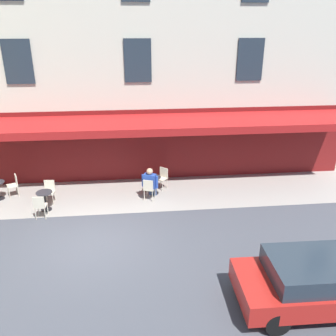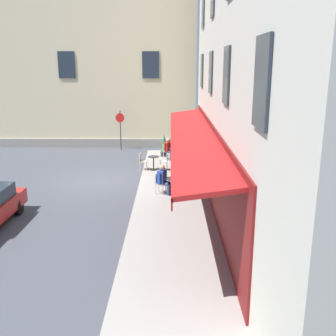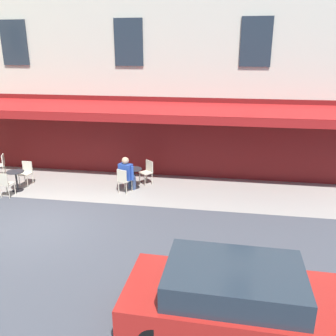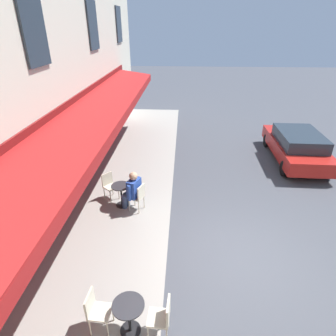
{
  "view_description": "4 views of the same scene",
  "coord_description": "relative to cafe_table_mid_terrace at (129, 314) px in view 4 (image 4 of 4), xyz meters",
  "views": [
    {
      "loc": [
        -1.38,
        9.75,
        6.49
      ],
      "look_at": [
        -2.69,
        -3.02,
        1.27
      ],
      "focal_mm": 37.34,
      "sensor_mm": 36.0,
      "label": 1
    },
    {
      "loc": [
        -18.33,
        -3.28,
        5.52
      ],
      "look_at": [
        -3.3,
        -3.2,
        1.53
      ],
      "focal_mm": 41.71,
      "sensor_mm": 36.0,
      "label": 2
    },
    {
      "loc": [
        -5.41,
        8.71,
        4.92
      ],
      "look_at": [
        -3.59,
        -2.36,
        1.19
      ],
      "focal_mm": 37.96,
      "sensor_mm": 36.0,
      "label": 3
    },
    {
      "loc": [
        5.38,
        -1.48,
        5.3
      ],
      "look_at": [
        -3.26,
        -1.95,
        0.83
      ],
      "focal_mm": 30.2,
      "sensor_mm": 36.0,
      "label": 4
    }
  ],
  "objects": [
    {
      "name": "cafe_table_streetside",
      "position": [
        -4.16,
        -0.99,
        0.0
      ],
      "size": [
        0.6,
        0.6,
        0.75
      ],
      "color": "black",
      "rests_on": "ground_plane"
    },
    {
      "name": "cafe_chair_cream_near_door",
      "position": [
        -3.94,
        -0.4,
        0.06
      ],
      "size": [
        0.52,
        0.52,
        0.91
      ],
      "color": "beige",
      "rests_on": "ground_plane"
    },
    {
      "name": "cafe_chair_cream_back_row",
      "position": [
        0.03,
        0.63,
        0.06
      ],
      "size": [
        0.42,
        0.42,
        0.91
      ],
      "color": "beige",
      "rests_on": "ground_plane"
    },
    {
      "name": "cafe_table_mid_terrace",
      "position": [
        0.0,
        0.0,
        0.0
      ],
      "size": [
        0.6,
        0.6,
        0.75
      ],
      "color": "black",
      "rests_on": "ground_plane"
    },
    {
      "name": "cafe_chair_cream_by_window",
      "position": [
        -0.04,
        -0.63,
        0.06
      ],
      "size": [
        0.42,
        0.42,
        0.91
      ],
      "color": "beige",
      "rests_on": "ground_plane"
    },
    {
      "name": "parked_car_red",
      "position": [
        -7.87,
        5.69,
        0.22
      ],
      "size": [
        4.34,
        1.89,
        1.33
      ],
      "color": "#A81E19",
      "rests_on": "ground_plane"
    },
    {
      "name": "seated_patron_in_blue",
      "position": [
        -4.01,
        -0.61,
        0.21
      ],
      "size": [
        0.64,
        0.64,
        1.32
      ],
      "color": "navy",
      "rests_on": "ground_plane"
    },
    {
      "name": "ground_plane",
      "position": [
        -2.03,
        2.39,
        -0.49
      ],
      "size": [
        70.0,
        70.0,
        0.0
      ],
      "primitive_type": "plane",
      "color": "#42444C"
    },
    {
      "name": "cafe_chair_cream_corner_right",
      "position": [
        -4.57,
        -1.48,
        0.06
      ],
      "size": [
        0.56,
        0.56,
        0.91
      ],
      "color": "beige",
      "rests_on": "ground_plane"
    },
    {
      "name": "sidewalk_cafe_terrace",
      "position": [
        -5.28,
        -1.01,
        -0.49
      ],
      "size": [
        20.5,
        3.2,
        0.01
      ],
      "primitive_type": "cube",
      "color": "gray",
      "rests_on": "ground_plane"
    }
  ]
}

